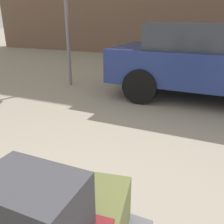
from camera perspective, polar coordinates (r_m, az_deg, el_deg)
duffel_bag_olive_center at (r=1.47m, az=-7.99°, el=-22.27°), size 0.59×0.45×0.30m
duffel_bag_charcoal_topmost_pile at (r=1.10m, az=-18.39°, el=-20.38°), size 0.43×0.29×0.26m
no_parking_sign at (r=5.73m, az=-10.62°, el=20.51°), size 0.49×0.16×2.35m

